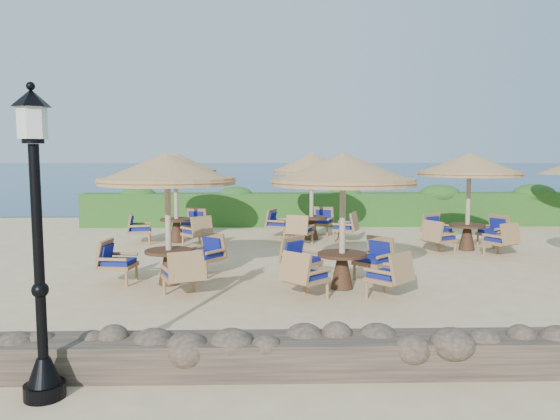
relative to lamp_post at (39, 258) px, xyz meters
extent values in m
plane|color=beige|center=(4.80, 6.80, -1.55)|extent=(120.00, 120.00, 0.00)
plane|color=navy|center=(4.80, 76.80, -1.55)|extent=(160.00, 160.00, 0.00)
cube|color=#225019|center=(4.80, 14.00, -0.95)|extent=(18.00, 0.90, 1.20)
cube|color=brown|center=(4.80, 0.60, -1.33)|extent=(15.00, 0.65, 0.44)
cylinder|color=black|center=(0.00, 0.00, -1.47)|extent=(0.44, 0.44, 0.16)
cone|color=black|center=(0.00, 0.00, -1.25)|extent=(0.36, 0.36, 0.30)
cylinder|color=black|center=(0.00, 0.00, 0.00)|extent=(0.11, 0.11, 2.40)
cylinder|color=silver|center=(0.00, 0.00, 1.43)|extent=(0.30, 0.30, 0.36)
cone|color=black|center=(0.00, 0.00, 1.67)|extent=(0.40, 0.40, 0.18)
cylinder|color=tan|center=(0.45, 5.15, -0.35)|extent=(0.12, 0.12, 2.40)
cone|color=#9B6E40|center=(0.45, 5.15, 0.83)|extent=(2.76, 2.76, 0.55)
cylinder|color=#9B6E40|center=(0.45, 5.15, 0.55)|extent=(2.71, 2.71, 0.14)
cylinder|color=#472A19|center=(0.45, 5.15, -0.87)|extent=(0.96, 0.96, 0.06)
cone|color=#472A19|center=(0.45, 5.15, -1.22)|extent=(0.44, 0.44, 0.64)
cylinder|color=tan|center=(3.90, 4.71, -0.35)|extent=(0.12, 0.12, 2.40)
cone|color=#9B6E40|center=(3.90, 4.71, 0.83)|extent=(2.83, 2.83, 0.55)
cylinder|color=#9B6E40|center=(3.90, 4.71, 0.55)|extent=(2.78, 2.78, 0.14)
cylinder|color=#472A19|center=(3.90, 4.71, -0.87)|extent=(0.96, 0.96, 0.06)
cone|color=#472A19|center=(3.90, 4.71, -1.22)|extent=(0.44, 0.44, 0.64)
cylinder|color=tan|center=(-0.25, 10.41, -0.35)|extent=(0.12, 0.12, 2.40)
cone|color=#9B6E40|center=(-0.25, 10.41, 0.83)|extent=(2.44, 2.44, 0.55)
cylinder|color=#9B6E40|center=(-0.25, 10.41, 0.55)|extent=(2.40, 2.40, 0.14)
cylinder|color=#472A19|center=(-0.25, 10.41, -0.87)|extent=(0.96, 0.96, 0.06)
cone|color=#472A19|center=(-0.25, 10.41, -1.22)|extent=(0.44, 0.44, 0.64)
cylinder|color=tan|center=(3.81, 10.81, -0.35)|extent=(0.12, 0.12, 2.40)
cone|color=#9B6E40|center=(3.81, 10.81, 0.83)|extent=(2.35, 2.35, 0.55)
cylinder|color=#9B6E40|center=(3.81, 10.81, 0.55)|extent=(2.31, 2.31, 0.14)
cylinder|color=#472A19|center=(3.81, 10.81, -0.87)|extent=(0.96, 0.96, 0.06)
cone|color=#472A19|center=(3.81, 10.81, -1.22)|extent=(0.44, 0.44, 0.64)
cylinder|color=tan|center=(7.93, 8.87, -0.35)|extent=(0.12, 0.12, 2.40)
cone|color=#9B6E40|center=(7.93, 8.87, 0.83)|extent=(2.78, 2.78, 0.55)
cylinder|color=#9B6E40|center=(7.93, 8.87, 0.55)|extent=(2.72, 2.72, 0.14)
cylinder|color=#472A19|center=(7.93, 8.87, -0.87)|extent=(0.96, 0.96, 0.06)
cone|color=#472A19|center=(7.93, 8.87, -1.22)|extent=(0.44, 0.44, 0.64)
camera|label=1|loc=(2.42, -5.76, 1.11)|focal=35.00mm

